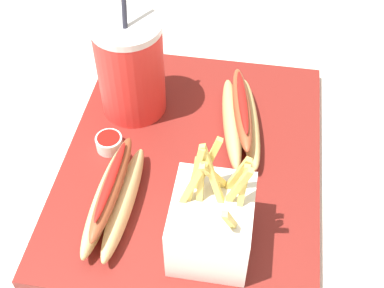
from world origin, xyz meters
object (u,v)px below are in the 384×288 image
Objects in this scene: fries_basket at (212,223)px; hot_dog_1 at (241,118)px; soda_cup at (131,68)px; ketchup_cup_1 at (108,145)px; hot_dog_2 at (114,197)px.

hot_dog_1 is at bearing -4.85° from fries_basket.
soda_cup reaches higher than hot_dog_1.
ketchup_cup_1 is (-0.07, 0.18, -0.01)m from hot_dog_1.
fries_basket reaches higher than hot_dog_2.
hot_dog_2 is (-0.17, 0.15, 0.00)m from hot_dog_1.
hot_dog_2 is at bearing -174.13° from soda_cup.
fries_basket is 0.86× the size of hot_dog_1.
hot_dog_1 and hot_dog_2 have the same top height.
fries_basket reaches higher than ketchup_cup_1.
ketchup_cup_1 is (-0.10, 0.02, -0.07)m from soda_cup.
fries_basket is 0.14m from hot_dog_2.
hot_dog_1 is 4.91× the size of ketchup_cup_1.
soda_cup is 1.53× the size of fries_basket.
hot_dog_2 is 0.10m from ketchup_cup_1.
hot_dog_2 reaches higher than ketchup_cup_1.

